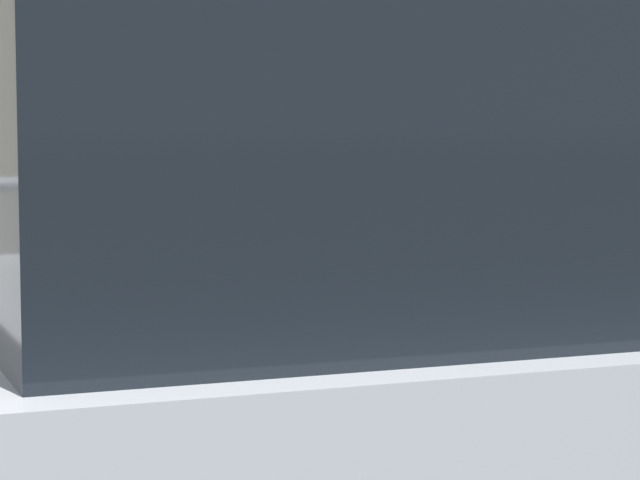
{
  "coord_description": "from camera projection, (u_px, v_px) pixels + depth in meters",
  "views": [
    {
      "loc": [
        -1.77,
        -3.67,
        1.46
      ],
      "look_at": [
        -0.02,
        0.42,
        1.07
      ],
      "focal_mm": 74.88,
      "sensor_mm": 36.0,
      "label": 1
    }
  ],
  "objects": [
    {
      "name": "sidewalk_curb",
      "position": [
        251.0,
        477.0,
        5.25
      ],
      "size": [
        36.0,
        2.32,
        0.14
      ],
      "primitive_type": "cube",
      "color": "#ADA8A0",
      "rests_on": "ground"
    },
    {
      "name": "parking_meter",
      "position": [
        378.0,
        223.0,
        4.41
      ],
      "size": [
        0.16,
        0.17,
        1.4
      ],
      "rotation": [
        0.0,
        0.0,
        3.05
      ],
      "color": "slate",
      "rests_on": "sidewalk_curb"
    },
    {
      "name": "pedestrian_at_meter",
      "position": [
        212.0,
        220.0,
        4.35
      ],
      "size": [
        0.74,
        0.52,
        1.75
      ],
      "rotation": [
        0.0,
        0.0,
        -0.33
      ],
      "color": "#1E233F",
      "rests_on": "sidewalk_curb"
    },
    {
      "name": "parked_hatchback_silver",
      "position": [
        586.0,
        387.0,
        2.75
      ],
      "size": [
        4.05,
        1.88,
        1.81
      ],
      "rotation": [
        0.0,
        0.0,
        -1.6
      ],
      "color": "#B7BABF",
      "rests_on": "ground"
    },
    {
      "name": "background_railing",
      "position": [
        172.0,
        242.0,
        6.12
      ],
      "size": [
        24.06,
        0.06,
        1.09
      ],
      "color": "gray",
      "rests_on": "sidewalk_curb"
    },
    {
      "name": "backdrop_wall",
      "position": [
        42.0,
        145.0,
        8.74
      ],
      "size": [
        32.0,
        0.5,
        2.62
      ],
      "primitive_type": "cube",
      "color": "#ADA38E",
      "rests_on": "ground"
    }
  ]
}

